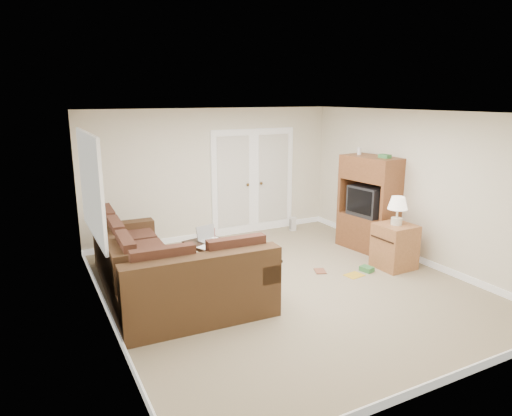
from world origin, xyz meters
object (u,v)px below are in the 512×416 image
sectional_sofa (160,273)px  tv_armoire (370,203)px  coffee_table (219,259)px  side_cabinet (395,242)px

sectional_sofa → tv_armoire: 3.98m
coffee_table → side_cabinet: side_cabinet is taller
coffee_table → side_cabinet: bearing=-34.1°
side_cabinet → coffee_table: bearing=158.4°
sectional_sofa → coffee_table: sectional_sofa is taller
coffee_table → tv_armoire: 2.97m
sectional_sofa → side_cabinet: bearing=-6.9°
coffee_table → tv_armoire: bearing=-14.8°
side_cabinet → sectional_sofa: bearing=169.4°
sectional_sofa → tv_armoire: (3.93, 0.33, 0.50)m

